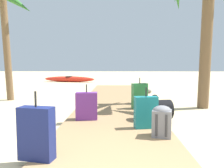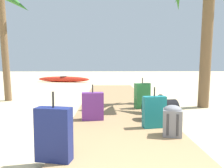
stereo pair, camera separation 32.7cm
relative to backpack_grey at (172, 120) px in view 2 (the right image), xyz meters
The scene contains 11 objects.
ground_plane 2.52m from the backpack_grey, 107.39° to the left, with size 60.00×60.00×0.00m, color #D1BA8C.
boardwalk 3.50m from the backpack_grey, 102.35° to the left, with size 1.96×10.25×0.08m, color #9E7A51.
backpack_grey is the anchor object (origin of this frame).
duffel_bag_black 1.11m from the backpack_grey, 86.56° to the left, with size 0.73×0.51×0.51m.
suitcase_navy 1.86m from the backpack_grey, 151.26° to the right, with size 0.43×0.26×0.81m.
suitcase_teal 0.52m from the backpack_grey, 111.00° to the left, with size 0.42×0.23×0.72m.
suitcase_green 2.29m from the backpack_grey, 92.98° to the left, with size 0.42×0.29×0.77m.
suitcase_purple 1.70m from the backpack_grey, 140.26° to the left, with size 0.45×0.26×0.71m.
palm_tree_far_left 6.34m from the backpack_grey, 137.27° to the left, with size 1.95×1.88×3.79m.
kayak 12.30m from the backpack_grey, 108.19° to the left, with size 3.51×1.15×0.38m.
rock_right_mid 5.95m from the backpack_grey, 84.10° to the left, with size 0.26×0.20×0.17m, color gray.
Camera 2 is at (-0.28, -1.80, 1.20)m, focal length 37.13 mm.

